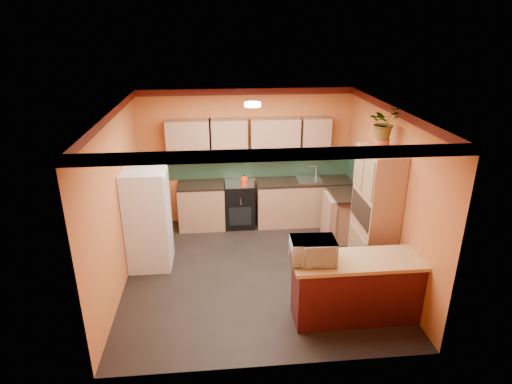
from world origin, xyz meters
TOP-DOWN VIEW (x-y plane):
  - room_shell at (0.02, 0.28)m, footprint 4.24×4.24m
  - base_cabinets_back at (0.46, 1.80)m, footprint 3.65×0.60m
  - countertop_back at (0.46, 1.80)m, footprint 3.65×0.62m
  - stove at (-0.16, 1.80)m, footprint 0.58×0.58m
  - kettle at (-0.06, 1.75)m, footprint 0.22×0.22m
  - sink at (1.24, 1.80)m, footprint 0.48×0.40m
  - base_cabinets_right at (1.80, 1.02)m, footprint 0.60×0.80m
  - countertop_right at (1.80, 1.02)m, footprint 0.62×0.80m
  - fridge at (-1.75, 0.41)m, footprint 0.68×0.66m
  - pantry at (1.85, -0.20)m, footprint 0.48×0.90m
  - fern_pot at (1.85, -0.15)m, footprint 0.22×0.22m
  - fern at (1.85, -0.15)m, footprint 0.55×0.52m
  - breakfast_bar at (1.30, -1.29)m, footprint 1.80×0.55m
  - bar_top at (1.30, -1.29)m, footprint 1.90×0.65m
  - microwave at (0.61, -1.29)m, footprint 0.60×0.42m

SIDE VIEW (x-z plane):
  - base_cabinets_back at x=0.46m, z-range 0.00..0.88m
  - base_cabinets_right at x=1.80m, z-range 0.00..0.88m
  - breakfast_bar at x=1.30m, z-range 0.00..0.88m
  - stove at x=-0.16m, z-range 0.00..0.91m
  - fridge at x=-1.75m, z-range 0.00..1.70m
  - countertop_back at x=0.46m, z-range 0.88..0.92m
  - countertop_right at x=1.80m, z-range 0.88..0.92m
  - bar_top at x=1.30m, z-range 0.88..0.93m
  - sink at x=1.24m, z-range 0.92..0.95m
  - kettle at x=-0.06m, z-range 0.91..1.09m
  - pantry at x=1.85m, z-range 0.00..2.10m
  - microwave at x=0.61m, z-range 0.93..1.25m
  - room_shell at x=0.02m, z-range 0.73..3.45m
  - fern_pot at x=1.85m, z-range 2.10..2.26m
  - fern at x=1.85m, z-range 2.26..2.75m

